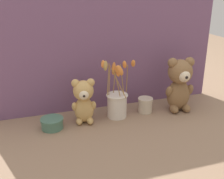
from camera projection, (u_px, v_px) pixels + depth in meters
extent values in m
plane|color=#8E7056|center=(113.00, 119.00, 1.41)|extent=(4.00, 4.00, 0.00)
cube|color=#704C70|center=(103.00, 56.00, 1.46)|extent=(1.26, 0.02, 0.58)
ellipsoid|color=olive|center=(178.00, 95.00, 1.49)|extent=(0.13, 0.11, 0.17)
sphere|color=olive|center=(180.00, 72.00, 1.45)|extent=(0.13, 0.13, 0.13)
sphere|color=beige|center=(184.00, 76.00, 1.40)|extent=(0.06, 0.06, 0.06)
sphere|color=black|center=(186.00, 77.00, 1.38)|extent=(0.02, 0.02, 0.02)
sphere|color=olive|center=(190.00, 62.00, 1.44)|extent=(0.05, 0.05, 0.05)
sphere|color=olive|center=(173.00, 63.00, 1.42)|extent=(0.05, 0.05, 0.05)
ellipsoid|color=olive|center=(190.00, 90.00, 1.48)|extent=(0.04, 0.06, 0.08)
ellipsoid|color=olive|center=(169.00, 91.00, 1.46)|extent=(0.04, 0.06, 0.08)
ellipsoid|color=olive|center=(186.00, 108.00, 1.49)|extent=(0.05, 0.07, 0.04)
ellipsoid|color=olive|center=(174.00, 109.00, 1.48)|extent=(0.05, 0.07, 0.04)
ellipsoid|color=tan|center=(84.00, 110.00, 1.37)|extent=(0.11, 0.09, 0.13)
sphere|color=tan|center=(83.00, 91.00, 1.33)|extent=(0.10, 0.10, 0.10)
sphere|color=beige|center=(84.00, 95.00, 1.30)|extent=(0.05, 0.05, 0.05)
sphere|color=black|center=(84.00, 96.00, 1.28)|extent=(0.01, 0.01, 0.01)
sphere|color=tan|center=(91.00, 83.00, 1.32)|extent=(0.04, 0.04, 0.04)
sphere|color=tan|center=(75.00, 83.00, 1.31)|extent=(0.04, 0.04, 0.04)
ellipsoid|color=tan|center=(93.00, 106.00, 1.36)|extent=(0.03, 0.05, 0.06)
ellipsoid|color=tan|center=(75.00, 107.00, 1.34)|extent=(0.03, 0.05, 0.06)
ellipsoid|color=tan|center=(90.00, 121.00, 1.36)|extent=(0.04, 0.06, 0.03)
ellipsoid|color=tan|center=(79.00, 122.00, 1.35)|extent=(0.04, 0.06, 0.03)
cylinder|color=silver|center=(117.00, 105.00, 1.42)|extent=(0.10, 0.10, 0.12)
torus|color=silver|center=(117.00, 95.00, 1.40)|extent=(0.11, 0.11, 0.01)
cylinder|color=#9E7542|center=(109.00, 80.00, 1.38)|extent=(0.02, 0.04, 0.14)
ellipsoid|color=tan|center=(105.00, 66.00, 1.35)|extent=(0.03, 0.04, 0.05)
cylinder|color=#9E7542|center=(108.00, 79.00, 1.38)|extent=(0.03, 0.05, 0.15)
ellipsoid|color=orange|center=(103.00, 64.00, 1.35)|extent=(0.03, 0.04, 0.04)
cylinder|color=#9E7542|center=(119.00, 83.00, 1.32)|extent=(0.07, 0.02, 0.15)
ellipsoid|color=orange|center=(120.00, 70.00, 1.26)|extent=(0.05, 0.03, 0.06)
cylinder|color=#9E7542|center=(117.00, 84.00, 1.34)|extent=(0.03, 0.01, 0.13)
ellipsoid|color=orange|center=(118.00, 71.00, 1.30)|extent=(0.04, 0.03, 0.06)
cylinder|color=#9E7542|center=(122.00, 80.00, 1.35)|extent=(0.03, 0.02, 0.16)
ellipsoid|color=orange|center=(125.00, 65.00, 1.31)|extent=(0.03, 0.03, 0.04)
cylinder|color=#9E7542|center=(127.00, 79.00, 1.37)|extent=(0.02, 0.06, 0.16)
ellipsoid|color=orange|center=(133.00, 63.00, 1.34)|extent=(0.03, 0.04, 0.04)
cylinder|color=#9E7542|center=(114.00, 81.00, 1.39)|extent=(0.02, 0.01, 0.12)
ellipsoid|color=orange|center=(114.00, 69.00, 1.38)|extent=(0.03, 0.03, 0.07)
cylinder|color=#47705B|center=(52.00, 124.00, 1.31)|extent=(0.10, 0.10, 0.04)
cylinder|color=#47705B|center=(52.00, 120.00, 1.31)|extent=(0.11, 0.11, 0.01)
cylinder|color=beige|center=(145.00, 106.00, 1.48)|extent=(0.07, 0.07, 0.06)
cylinder|color=beige|center=(146.00, 99.00, 1.47)|extent=(0.08, 0.08, 0.01)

